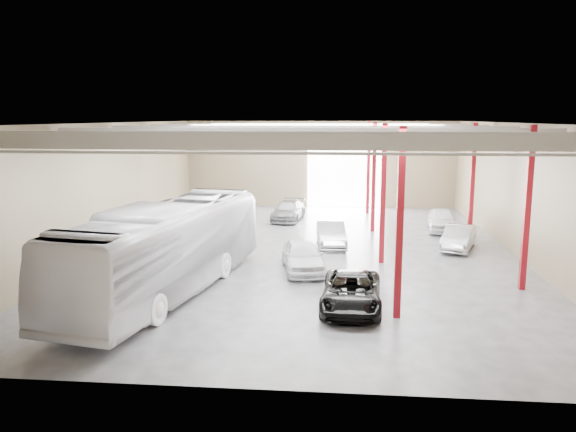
% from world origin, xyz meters
% --- Properties ---
extents(depot_shell, '(22.12, 32.12, 7.06)m').
position_xyz_m(depot_shell, '(0.13, 0.48, 4.98)').
color(depot_shell, '#424246').
rests_on(depot_shell, ground).
extents(coach_bus, '(5.66, 14.03, 3.81)m').
position_xyz_m(coach_bus, '(-5.52, -7.78, 1.90)').
color(coach_bus, white).
rests_on(coach_bus, ground).
extents(black_sedan, '(2.45, 4.95, 1.35)m').
position_xyz_m(black_sedan, '(2.14, -9.20, 0.68)').
color(black_sedan, black).
rests_on(black_sedan, ground).
extents(car_row_a, '(2.58, 4.75, 1.53)m').
position_xyz_m(car_row_a, '(-0.07, -4.00, 0.77)').
color(car_row_a, white).
rests_on(car_row_a, ground).
extents(car_row_b, '(1.91, 4.38, 1.40)m').
position_xyz_m(car_row_b, '(1.19, 1.50, 0.70)').
color(car_row_b, '#AAAAAF').
rests_on(car_row_b, ground).
extents(car_row_c, '(2.42, 4.85, 1.35)m').
position_xyz_m(car_row_c, '(-2.00, 9.50, 0.68)').
color(car_row_c, slate).
rests_on(car_row_c, ground).
extents(car_right_near, '(2.75, 4.35, 1.35)m').
position_xyz_m(car_right_near, '(8.30, 1.30, 0.68)').
color(car_right_near, silver).
rests_on(car_right_near, ground).
extents(car_right_far, '(2.18, 4.45, 1.46)m').
position_xyz_m(car_right_far, '(8.27, 6.50, 0.73)').
color(car_right_far, white).
rests_on(car_right_far, ground).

